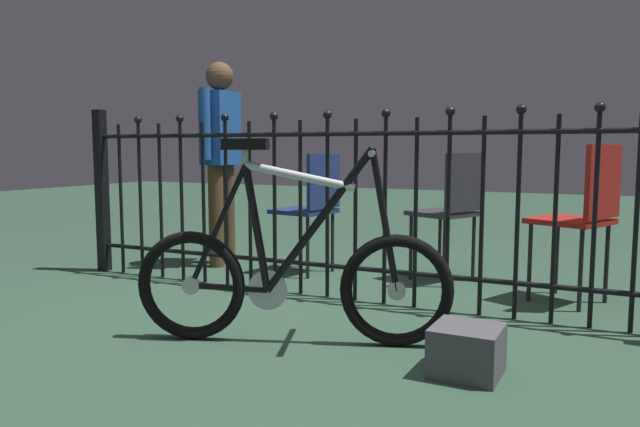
{
  "coord_description": "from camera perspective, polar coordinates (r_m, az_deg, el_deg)",
  "views": [
    {
      "loc": [
        1.35,
        -2.48,
        0.87
      ],
      "look_at": [
        0.03,
        0.21,
        0.55
      ],
      "focal_mm": 33.97,
      "sensor_mm": 36.0,
      "label": 1
    }
  ],
  "objects": [
    {
      "name": "chair_navy",
      "position": [
        4.18,
        -0.73,
        1.11
      ],
      "size": [
        0.43,
        0.42,
        0.84
      ],
      "color": "black",
      "rests_on": "ground"
    },
    {
      "name": "person_visitor",
      "position": [
        4.55,
        -9.33,
        6.2
      ],
      "size": [
        0.2,
        0.48,
        1.5
      ],
      "color": "#4C3823",
      "rests_on": "ground"
    },
    {
      "name": "chair_red",
      "position": [
        3.64,
        23.63,
        0.42
      ],
      "size": [
        0.49,
        0.49,
        0.89
      ],
      "color": "black",
      "rests_on": "ground"
    },
    {
      "name": "bicycle",
      "position": [
        2.72,
        -2.7,
        -5.85
      ],
      "size": [
        1.36,
        0.58,
        0.92
      ],
      "color": "black",
      "rests_on": "ground"
    },
    {
      "name": "display_crate",
      "position": [
        2.46,
        13.67,
        -12.42
      ],
      "size": [
        0.26,
        0.26,
        0.19
      ],
      "primitive_type": "cube",
      "rotation": [
        0.0,
        0.0,
        -0.02
      ],
      "color": "#4C4C51",
      "rests_on": "ground"
    },
    {
      "name": "ground_plane",
      "position": [
        2.95,
        -2.41,
        -11.03
      ],
      "size": [
        20.0,
        20.0,
        0.0
      ],
      "primitive_type": "plane",
      "color": "#314F3B"
    },
    {
      "name": "chair_charcoal",
      "position": [
        4.0,
        12.31,
        0.87
      ],
      "size": [
        0.48,
        0.48,
        0.84
      ],
      "color": "black",
      "rests_on": "ground"
    },
    {
      "name": "iron_fence",
      "position": [
        3.48,
        1.98,
        1.24
      ],
      "size": [
        3.92,
        0.07,
        1.14
      ],
      "color": "black",
      "rests_on": "ground"
    }
  ]
}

